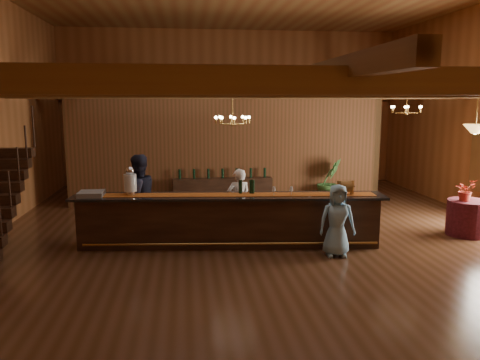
{
  "coord_description": "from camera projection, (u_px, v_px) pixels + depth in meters",
  "views": [
    {
      "loc": [
        -1.66,
        -10.06,
        3.0
      ],
      "look_at": [
        -0.43,
        0.42,
        1.22
      ],
      "focal_mm": 35.0,
      "sensor_mm": 36.0,
      "label": 1
    }
  ],
  "objects": [
    {
      "name": "floor",
      "position": [
        261.0,
        236.0,
        10.54
      ],
      "size": [
        14.0,
        14.0,
        0.0
      ],
      "primitive_type": "plane",
      "color": "#452916",
      "rests_on": "ground"
    },
    {
      "name": "wall_back",
      "position": [
        231.0,
        108.0,
        16.94
      ],
      "size": [
        12.0,
        0.1,
        5.5
      ],
      "primitive_type": "cube",
      "color": "#A66334",
      "rests_on": "floor"
    },
    {
      "name": "wall_front",
      "position": [
        427.0,
        138.0,
        3.23
      ],
      "size": [
        12.0,
        0.1,
        5.5
      ],
      "primitive_type": "cube",
      "color": "#A66334",
      "rests_on": "floor"
    },
    {
      "name": "beam_grid",
      "position": [
        259.0,
        90.0,
        10.5
      ],
      "size": [
        11.9,
        13.9,
        0.39
      ],
      "color": "brown",
      "rests_on": "wall_left"
    },
    {
      "name": "support_posts",
      "position": [
        266.0,
        169.0,
        9.78
      ],
      "size": [
        9.2,
        10.2,
        3.2
      ],
      "color": "brown",
      "rests_on": "floor"
    },
    {
      "name": "partition_wall",
      "position": [
        225.0,
        151.0,
        13.65
      ],
      "size": [
        9.0,
        0.18,
        3.1
      ],
      "primitive_type": "cube",
      "color": "brown",
      "rests_on": "floor"
    },
    {
      "name": "backroom_boxes",
      "position": [
        227.0,
        175.0,
        15.8
      ],
      "size": [
        4.1,
        0.6,
        1.1
      ],
      "color": "#3F2718",
      "rests_on": "floor"
    },
    {
      "name": "tasting_bar",
      "position": [
        229.0,
        220.0,
        9.78
      ],
      "size": [
        6.52,
        1.41,
        1.09
      ],
      "rotation": [
        0.0,
        0.0,
        -0.09
      ],
      "color": "#3F2718",
      "rests_on": "floor"
    },
    {
      "name": "beverage_dispenser",
      "position": [
        130.0,
        181.0,
        9.64
      ],
      "size": [
        0.26,
        0.26,
        0.6
      ],
      "color": "silver",
      "rests_on": "tasting_bar"
    },
    {
      "name": "glass_rack_tray",
      "position": [
        91.0,
        194.0,
        9.56
      ],
      "size": [
        0.5,
        0.5,
        0.1
      ],
      "primitive_type": "cube",
      "color": "gray",
      "rests_on": "tasting_bar"
    },
    {
      "name": "raffle_drum",
      "position": [
        345.0,
        187.0,
        9.67
      ],
      "size": [
        0.34,
        0.24,
        0.3
      ],
      "color": "brown",
      "rests_on": "tasting_bar"
    },
    {
      "name": "bar_bottle_0",
      "position": [
        240.0,
        187.0,
        9.79
      ],
      "size": [
        0.07,
        0.07,
        0.3
      ],
      "primitive_type": "cylinder",
      "color": "black",
      "rests_on": "tasting_bar"
    },
    {
      "name": "bar_bottle_1",
      "position": [
        251.0,
        187.0,
        9.8
      ],
      "size": [
        0.07,
        0.07,
        0.3
      ],
      "primitive_type": "cylinder",
      "color": "black",
      "rests_on": "tasting_bar"
    },
    {
      "name": "bar_bottle_2",
      "position": [
        253.0,
        187.0,
        9.8
      ],
      "size": [
        0.07,
        0.07,
        0.3
      ],
      "primitive_type": "cylinder",
      "color": "black",
      "rests_on": "tasting_bar"
    },
    {
      "name": "backbar_shelf",
      "position": [
        223.0,
        192.0,
        13.58
      ],
      "size": [
        2.88,
        0.59,
        0.8
      ],
      "primitive_type": "cube",
      "rotation": [
        0.0,
        0.0,
        0.05
      ],
      "color": "#3F2718",
      "rests_on": "floor"
    },
    {
      "name": "round_table",
      "position": [
        468.0,
        218.0,
        10.57
      ],
      "size": [
        0.92,
        0.92,
        0.8
      ],
      "primitive_type": "cylinder",
      "color": "maroon",
      "rests_on": "floor"
    },
    {
      "name": "chandelier_left",
      "position": [
        232.0,
        120.0,
        10.68
      ],
      "size": [
        0.8,
        0.8,
        0.77
      ],
      "color": "#A57B3A",
      "rests_on": "beam_grid"
    },
    {
      "name": "chandelier_right",
      "position": [
        406.0,
        109.0,
        11.75
      ],
      "size": [
        0.8,
        0.8,
        0.55
      ],
      "color": "#A57B3A",
      "rests_on": "beam_grid"
    },
    {
      "name": "pendant_lamp",
      "position": [
        475.0,
        129.0,
        10.23
      ],
      "size": [
        0.52,
        0.52,
        0.9
      ],
      "color": "#A57B3A",
      "rests_on": "beam_grid"
    },
    {
      "name": "bartender",
      "position": [
        239.0,
        202.0,
        10.6
      ],
      "size": [
        0.59,
        0.43,
        1.51
      ],
      "primitive_type": "imported",
      "rotation": [
        0.0,
        0.0,
        3.27
      ],
      "color": "white",
      "rests_on": "floor"
    },
    {
      "name": "staff_second",
      "position": [
        138.0,
        197.0,
        10.16
      ],
      "size": [
        1.15,
        1.13,
        1.87
      ],
      "primitive_type": "imported",
      "rotation": [
        0.0,
        0.0,
        3.84
      ],
      "color": "#1C1E30",
      "rests_on": "floor"
    },
    {
      "name": "guest",
      "position": [
        337.0,
        220.0,
        9.08
      ],
      "size": [
        0.73,
        0.51,
        1.42
      ],
      "primitive_type": "imported",
      "rotation": [
        0.0,
        0.0,
        -0.09
      ],
      "color": "#82B8DB",
      "rests_on": "floor"
    },
    {
      "name": "floor_plant",
      "position": [
        329.0,
        181.0,
        13.7
      ],
      "size": [
        0.92,
        0.84,
        1.35
      ],
      "primitive_type": "imported",
      "rotation": [
        0.0,
        0.0,
        0.4
      ],
      "color": "#31612A",
      "rests_on": "floor"
    },
    {
      "name": "table_flowers",
      "position": [
        465.0,
        190.0,
        10.42
      ],
      "size": [
        0.52,
        0.48,
        0.49
      ],
      "primitive_type": "imported",
      "rotation": [
        0.0,
        0.0,
        0.27
      ],
      "color": "#AB2C1D",
      "rests_on": "round_table"
    },
    {
      "name": "table_vase",
      "position": [
        464.0,
        194.0,
        10.47
      ],
      "size": [
        0.2,
        0.2,
        0.32
      ],
      "primitive_type": "imported",
      "rotation": [
        0.0,
        0.0,
        -0.31
      ],
      "color": "#A57B3A",
      "rests_on": "round_table"
    }
  ]
}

